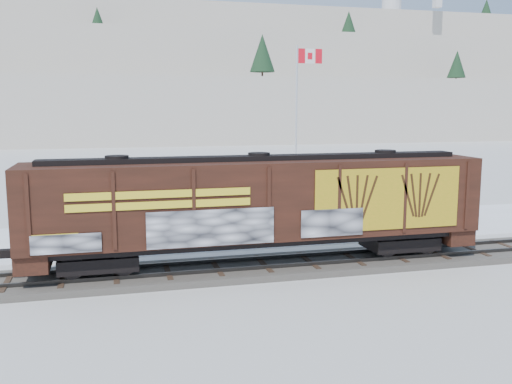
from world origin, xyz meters
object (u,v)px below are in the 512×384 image
object	(u,v)px
hopper_railcar	(259,203)
car_white	(348,210)
car_dark	(434,208)
car_silver	(96,224)
flagpole	(297,147)

from	to	relation	value
hopper_railcar	car_white	distance (m)	11.26
car_dark	car_silver	bearing A→B (deg)	87.56
hopper_railcar	car_dark	bearing A→B (deg)	31.03
car_silver	car_dark	xyz separation A→B (m)	(19.67, 0.43, -0.10)
car_silver	car_dark	distance (m)	19.67
car_dark	car_white	bearing A→B (deg)	82.93
hopper_railcar	car_white	size ratio (longest dim) A/B	4.07
car_white	car_dark	world-z (taller)	car_white
car_silver	flagpole	bearing A→B (deg)	-53.40
car_white	car_silver	bearing A→B (deg)	94.59
car_silver	car_white	xyz separation A→B (m)	(14.25, 0.75, -0.06)
hopper_railcar	flagpole	bearing A→B (deg)	66.33
car_white	car_dark	size ratio (longest dim) A/B	0.94
hopper_railcar	flagpole	size ratio (longest dim) A/B	1.71
flagpole	car_dark	bearing A→B (deg)	-53.16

